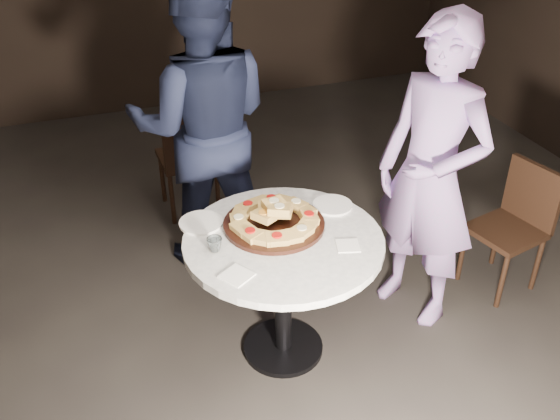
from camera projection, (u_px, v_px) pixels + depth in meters
name	position (u px, v px, depth m)	size (l,w,h in m)	color
floor	(274.00, 339.00, 3.44)	(7.00, 7.00, 0.00)	black
table	(283.00, 261.00, 3.06)	(1.26, 1.26, 0.73)	black
serving_board	(274.00, 224.00, 3.07)	(0.50, 0.50, 0.02)	black
focaccia_pile	(274.00, 217.00, 3.05)	(0.45, 0.44, 0.12)	#B99148
plate_left	(201.00, 223.00, 3.09)	(0.22, 0.22, 0.01)	white
plate_right	(333.00, 205.00, 3.23)	(0.21, 0.21, 0.01)	white
water_glass	(215.00, 244.00, 2.89)	(0.07, 0.07, 0.07)	silver
napkin_near	(237.00, 275.00, 2.74)	(0.12, 0.12, 0.01)	white
napkin_far	(348.00, 246.00, 2.93)	(0.11, 0.11, 0.01)	white
chair_far	(189.00, 155.00, 4.29)	(0.39, 0.41, 0.82)	black
chair_right	(517.00, 219.00, 3.66)	(0.45, 0.44, 0.77)	black
diner_navy	(203.00, 126.00, 3.63)	(0.89, 0.70, 1.84)	black
diner_teal	(431.00, 177.00, 3.24)	(0.63, 0.41, 1.72)	#866CAB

